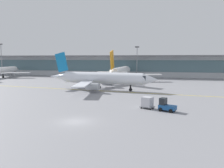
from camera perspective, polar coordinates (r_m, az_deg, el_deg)
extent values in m
plane|color=gray|center=(31.62, -8.85, -9.07)|extent=(400.00, 400.00, 0.00)
cube|color=yellow|center=(59.77, -2.83, -1.68)|extent=(109.38, 12.36, 0.01)
cube|color=#B2B7BC|center=(106.99, 7.27, 4.26)|extent=(195.24, 8.00, 9.00)
cube|color=slate|center=(102.93, 7.02, 4.43)|extent=(187.43, 0.16, 5.04)
cube|color=slate|center=(105.44, 7.22, 6.84)|extent=(203.05, 11.00, 0.60)
cylinder|color=white|center=(111.35, -25.57, 3.01)|extent=(4.68, 21.31, 2.94)
cone|color=white|center=(121.71, -22.30, 3.39)|extent=(3.07, 3.74, 2.79)
cube|color=black|center=(119.69, -22.89, 3.50)|extent=(2.50, 2.82, 1.03)
cube|color=white|center=(105.86, -22.72, 2.55)|extent=(12.29, 6.88, 0.24)
cylinder|color=#999EA3|center=(108.28, -23.43, 2.16)|extent=(2.06, 3.25, 1.81)
cylinder|color=black|center=(117.65, -23.49, 2.15)|extent=(0.38, 0.38, 1.55)
cylinder|color=black|center=(117.67, -23.49, 1.97)|extent=(0.54, 0.81, 0.78)
cylinder|color=black|center=(108.94, -25.16, 1.78)|extent=(0.38, 0.38, 1.55)
cylinder|color=black|center=(108.97, -25.16, 1.58)|extent=(0.54, 0.81, 0.78)
cylinder|color=white|center=(87.26, 2.14, 3.10)|extent=(3.45, 23.71, 3.29)
cone|color=white|center=(100.80, 3.75, 3.53)|extent=(3.15, 3.97, 3.13)
cube|color=black|center=(98.20, 3.48, 3.70)|extent=(2.59, 2.98, 1.15)
cone|color=white|center=(73.18, -0.19, 2.47)|extent=(2.83, 5.28, 2.80)
cube|color=white|center=(87.57, -3.53, 2.51)|extent=(13.87, 6.80, 0.27)
cylinder|color=#999EA3|center=(88.26, -1.57, 1.96)|extent=(2.06, 3.50, 2.03)
cube|color=white|center=(84.07, 7.49, 2.31)|extent=(13.88, 6.64, 0.27)
cylinder|color=#999EA3|center=(85.92, 5.79, 1.81)|extent=(2.06, 3.50, 2.03)
cube|color=orange|center=(74.03, 0.01, 5.97)|extent=(0.38, 4.44, 6.19)
cube|color=white|center=(75.15, -1.71, 2.95)|extent=(4.85, 2.36, 0.23)
cube|color=white|center=(74.00, 1.90, 2.90)|extent=(4.85, 2.36, 0.23)
cylinder|color=black|center=(95.54, 3.15, 1.87)|extent=(0.43, 0.43, 1.74)
cylinder|color=black|center=(95.58, 3.15, 1.61)|extent=(0.54, 0.87, 0.87)
cylinder|color=black|center=(86.04, 0.41, 1.38)|extent=(0.43, 0.43, 1.74)
cylinder|color=black|center=(86.08, 0.41, 1.09)|extent=(0.54, 0.87, 0.87)
cylinder|color=black|center=(85.12, 3.33, 1.31)|extent=(0.43, 0.43, 1.74)
cylinder|color=black|center=(85.16, 3.33, 1.02)|extent=(0.54, 0.87, 0.87)
cylinder|color=silver|center=(61.33, -2.32, 1.47)|extent=(22.08, 5.41, 3.04)
cone|color=silver|center=(57.76, 9.49, 1.08)|extent=(3.94, 3.27, 2.89)
cube|color=black|center=(58.21, 7.14, 1.53)|extent=(2.98, 2.65, 1.06)
cone|color=silver|center=(67.50, -12.90, 1.76)|extent=(5.12, 3.10, 2.58)
cube|color=silver|center=(69.26, -1.27, 1.34)|extent=(7.40, 12.66, 0.25)
cylinder|color=#999EA3|center=(66.54, -0.96, 0.40)|extent=(3.40, 2.22, 1.88)
cube|color=silver|center=(55.10, -7.09, -0.01)|extent=(4.94, 12.82, 0.25)
cylinder|color=#999EA3|center=(56.86, -4.74, -0.64)|extent=(3.40, 2.22, 1.88)
cube|color=#1472B2|center=(66.78, -12.29, 5.26)|extent=(4.11, 0.77, 5.72)
cube|color=silver|center=(68.66, -10.97, 2.26)|extent=(2.62, 4.68, 0.21)
cube|color=silver|center=(64.87, -12.99, 1.98)|extent=(2.62, 4.68, 0.21)
cylinder|color=black|center=(59.13, 4.58, -1.00)|extent=(0.39, 0.39, 1.61)
cylinder|color=black|center=(59.19, 4.57, -1.38)|extent=(0.85, 0.58, 0.80)
cylinder|color=black|center=(64.14, -3.10, -0.41)|extent=(0.39, 0.39, 1.61)
cylinder|color=black|center=(64.19, -3.10, -0.76)|extent=(0.85, 0.58, 0.80)
cylinder|color=black|center=(60.40, -4.62, -0.84)|extent=(0.39, 0.39, 1.61)
cylinder|color=black|center=(60.45, -4.62, -1.22)|extent=(0.85, 0.58, 0.80)
cube|color=#194C8C|center=(37.82, 13.46, -5.59)|extent=(2.94, 2.31, 0.70)
cube|color=#1E2328|center=(37.94, 12.45, -4.15)|extent=(1.31, 1.49, 1.10)
cylinder|color=black|center=(38.21, 15.04, -6.05)|extent=(0.64, 0.44, 0.60)
cylinder|color=black|center=(36.94, 14.23, -6.46)|extent=(0.64, 0.44, 0.60)
cylinder|color=black|center=(38.85, 12.69, -5.79)|extent=(0.64, 0.44, 0.60)
cylinder|color=black|center=(37.60, 11.82, -6.17)|extent=(0.64, 0.44, 0.60)
cube|color=#595B60|center=(39.38, 8.66, -5.56)|extent=(2.56, 2.29, 0.12)
cube|color=silver|center=(39.22, 8.69, -4.33)|extent=(2.06, 2.01, 1.60)
cylinder|color=black|center=(39.70, 10.10, -5.75)|extent=(0.24, 0.18, 0.22)
cylinder|color=black|center=(38.47, 9.16, -6.12)|extent=(0.24, 0.18, 0.22)
cylinder|color=black|center=(40.37, 8.19, -5.51)|extent=(0.24, 0.18, 0.22)
cylinder|color=black|center=(39.17, 7.20, -5.86)|extent=(0.24, 0.18, 0.22)
cylinder|color=gray|center=(127.13, -25.48, 5.34)|extent=(0.36, 0.36, 14.86)
cube|color=#3F3F42|center=(127.30, -25.65, 8.80)|extent=(1.80, 0.30, 0.50)
cylinder|color=gray|center=(101.04, 6.14, 5.25)|extent=(0.36, 0.36, 12.87)
cube|color=#3F3F42|center=(101.13, 6.18, 9.04)|extent=(1.80, 0.30, 0.50)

